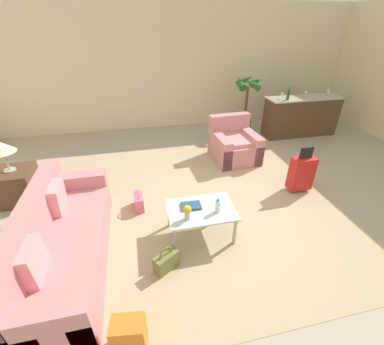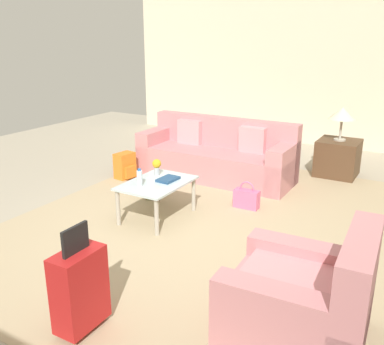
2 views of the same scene
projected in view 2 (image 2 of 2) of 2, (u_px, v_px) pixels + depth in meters
The scene contains 15 objects.
ground_plane at pixel (175, 240), 4.63m from camera, with size 12.00×12.00×0.00m, color #A89E89.
wall_left at pixel (313, 66), 8.32m from camera, with size 0.12×8.00×3.10m, color beige.
area_rug at pixel (216, 223), 5.03m from camera, with size 5.20×4.40×0.01m, color tan.
couch at pixel (218, 157), 6.63m from camera, with size 0.84×2.40×0.90m.
armchair at pixel (307, 306), 3.00m from camera, with size 0.95×1.00×0.90m.
coffee_table at pixel (157, 187), 5.08m from camera, with size 0.91×0.64×0.46m.
water_bottle at pixel (140, 178), 4.92m from camera, with size 0.06×0.06×0.20m.
coffee_table_book at pixel (168, 179), 5.12m from camera, with size 0.27×0.19×0.03m, color navy.
flower_vase at pixel (157, 166), 5.28m from camera, with size 0.11×0.11×0.21m.
side_table at pixel (338, 158), 6.70m from camera, with size 0.61×0.61×0.56m, color #513823.
table_lamp at pixel (342, 114), 6.49m from camera, with size 0.40×0.40×0.52m.
suitcase_red at pixel (80, 288), 3.11m from camera, with size 0.40×0.22×0.85m.
handbag_pink at pixel (247, 198), 5.45m from camera, with size 0.15×0.32×0.36m.
handbag_olive at pixel (151, 187), 5.85m from camera, with size 0.35×0.29×0.36m.
backpack_orange at pixel (125, 166), 6.58m from camera, with size 0.33×0.28×0.40m.
Camera 2 is at (3.53, 2.27, 2.11)m, focal length 40.00 mm.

